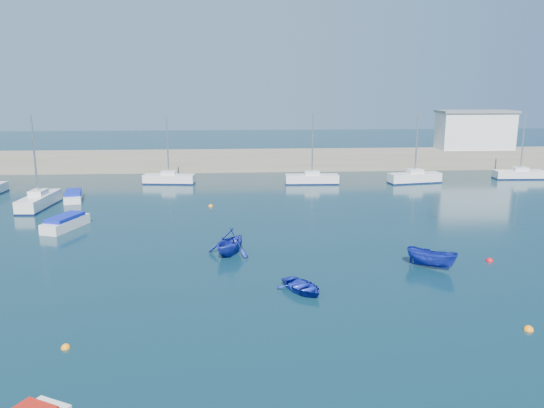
{
  "coord_description": "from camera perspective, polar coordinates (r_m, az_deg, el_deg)",
  "views": [
    {
      "loc": [
        -2.78,
        -25.51,
        11.46
      ],
      "look_at": [
        0.05,
        17.77,
        1.6
      ],
      "focal_mm": 35.0,
      "sensor_mm": 36.0,
      "label": 1
    }
  ],
  "objects": [
    {
      "name": "buoy_1",
      "position": [
        38.04,
        22.36,
        -5.72
      ],
      "size": [
        0.49,
        0.49,
        0.49
      ],
      "primitive_type": "sphere",
      "color": "#B70D15",
      "rests_on": "ground"
    },
    {
      "name": "back_wall",
      "position": [
        72.28,
        -1.51,
        4.72
      ],
      "size": [
        96.0,
        4.5,
        2.6
      ],
      "primitive_type": "cube",
      "color": "#766B5A",
      "rests_on": "ground"
    },
    {
      "name": "motorboat_2",
      "position": [
        57.0,
        -20.58,
        0.83
      ],
      "size": [
        2.57,
        4.76,
        0.93
      ],
      "rotation": [
        0.0,
        0.0,
        0.23
      ],
      "color": "silver",
      "rests_on": "ground"
    },
    {
      "name": "sailboat_7",
      "position": [
        64.94,
        15.08,
        2.78
      ],
      "size": [
        6.46,
        2.83,
        8.35
      ],
      "rotation": [
        0.0,
        0.0,
        1.75
      ],
      "color": "silver",
      "rests_on": "ground"
    },
    {
      "name": "buoy_5",
      "position": [
        28.67,
        25.87,
        -12.12
      ],
      "size": [
        0.47,
        0.47,
        0.47
      ],
      "primitive_type": "sphere",
      "color": "orange",
      "rests_on": "ground"
    },
    {
      "name": "harbor_office",
      "position": [
        78.92,
        20.99,
        7.35
      ],
      "size": [
        10.0,
        4.0,
        5.0
      ],
      "primitive_type": "cube",
      "color": "silver",
      "rests_on": "back_wall"
    },
    {
      "name": "sailboat_5",
      "position": [
        63.39,
        -11.02,
        2.71
      ],
      "size": [
        6.07,
        2.34,
        7.87
      ],
      "rotation": [
        0.0,
        0.0,
        1.45
      ],
      "color": "silver",
      "rests_on": "ground"
    },
    {
      "name": "dinghy_center",
      "position": [
        30.21,
        3.29,
        -8.87
      ],
      "size": [
        3.38,
        3.68,
        0.62
      ],
      "primitive_type": "imported",
      "rotation": [
        0.0,
        0.0,
        0.54
      ],
      "color": "#162599",
      "rests_on": "ground"
    },
    {
      "name": "buoy_0",
      "position": [
        26.04,
        -21.31,
        -14.25
      ],
      "size": [
        0.41,
        0.41,
        0.41
      ],
      "primitive_type": "sphere",
      "color": "orange",
      "rests_on": "ground"
    },
    {
      "name": "sailboat_6",
      "position": [
        62.32,
        4.32,
        2.73
      ],
      "size": [
        6.23,
        1.92,
        8.17
      ],
      "rotation": [
        0.0,
        0.0,
        1.54
      ],
      "color": "silver",
      "rests_on": "ground"
    },
    {
      "name": "dinghy_right",
      "position": [
        35.28,
        16.79,
        -5.63
      ],
      "size": [
        3.31,
        3.05,
        1.27
      ],
      "primitive_type": "imported",
      "rotation": [
        0.0,
        0.0,
        0.88
      ],
      "color": "#162599",
      "rests_on": "ground"
    },
    {
      "name": "buoy_3",
      "position": [
        51.02,
        -6.61,
        -0.26
      ],
      "size": [
        0.43,
        0.43,
        0.43
      ],
      "primitive_type": "sphere",
      "color": "orange",
      "rests_on": "ground"
    },
    {
      "name": "sailboat_8",
      "position": [
        72.23,
        25.1,
        2.93
      ],
      "size": [
        6.26,
        1.99,
        8.15
      ],
      "rotation": [
        0.0,
        0.0,
        1.53
      ],
      "color": "silver",
      "rests_on": "ground"
    },
    {
      "name": "dinghy_left",
      "position": [
        36.38,
        -4.57,
        -4.08
      ],
      "size": [
        4.27,
        4.47,
        1.83
      ],
      "primitive_type": "imported",
      "rotation": [
        0.0,
        0.0,
        -0.48
      ],
      "color": "#162599",
      "rests_on": "ground"
    },
    {
      "name": "sailboat_3",
      "position": [
        54.71,
        -23.77,
        0.34
      ],
      "size": [
        2.23,
        6.58,
        8.65
      ],
      "rotation": [
        0.0,
        0.0,
        -0.07
      ],
      "color": "silver",
      "rests_on": "ground"
    },
    {
      "name": "ground",
      "position": [
        28.1,
        2.31,
        -11.27
      ],
      "size": [
        220.0,
        220.0,
        0.0
      ],
      "primitive_type": "plane",
      "color": "#0B2632",
      "rests_on": "ground"
    },
    {
      "name": "motorboat_1",
      "position": [
        45.96,
        -21.33,
        -1.87
      ],
      "size": [
        2.93,
        4.73,
        1.1
      ],
      "rotation": [
        0.0,
        0.0,
        -0.33
      ],
      "color": "silver",
      "rests_on": "ground"
    }
  ]
}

